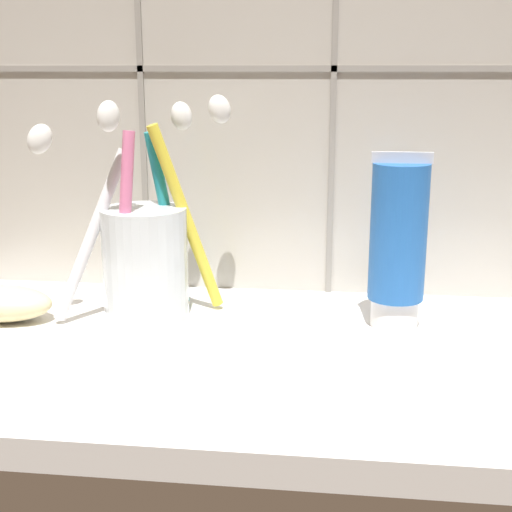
{
  "coord_description": "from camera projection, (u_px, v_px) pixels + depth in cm",
  "views": [
    {
      "loc": [
        2.39,
        -46.17,
        20.88
      ],
      "look_at": [
        -3.4,
        2.24,
        8.03
      ],
      "focal_mm": 50.0,
      "sensor_mm": 36.0,
      "label": 1
    }
  ],
  "objects": [
    {
      "name": "toothbrush_cup",
      "position": [
        145.0,
        253.0,
        0.55
      ],
      "size": [
        14.84,
        7.88,
        17.22
      ],
      "color": "silver",
      "rests_on": "sink_counter"
    },
    {
      "name": "toothpaste_tube",
      "position": [
        398.0,
        243.0,
        0.52
      ],
      "size": [
        4.36,
        4.16,
        13.14
      ],
      "color": "white",
      "rests_on": "sink_counter"
    },
    {
      "name": "sink_counter",
      "position": [
        300.0,
        363.0,
        0.5
      ],
      "size": [
        64.22,
        28.15,
        2.0
      ],
      "primitive_type": "cube",
      "color": "white",
      "rests_on": "ground"
    }
  ]
}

